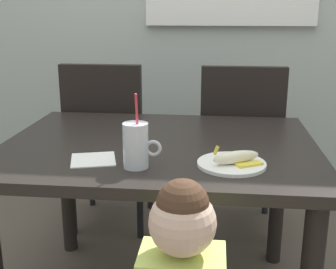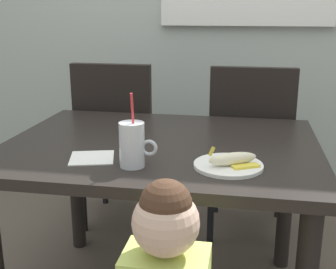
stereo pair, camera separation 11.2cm
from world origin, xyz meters
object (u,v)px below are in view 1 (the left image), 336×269
object	(u,v)px
peeled_banana	(237,158)
dining_chair_right	(240,142)
paper_napkin	(93,160)
snack_plate	(231,164)
dining_table	(160,167)
dining_chair_left	(108,138)
milk_cup	(136,148)

from	to	relation	value
peeled_banana	dining_chair_right	bearing A→B (deg)	86.06
paper_napkin	snack_plate	bearing A→B (deg)	-0.33
paper_napkin	dining_table	bearing A→B (deg)	49.36
dining_table	peeled_banana	distance (m)	0.40
dining_table	dining_chair_left	xyz separation A→B (m)	(-0.37, 0.65, -0.08)
dining_table	snack_plate	distance (m)	0.38
snack_plate	paper_napkin	xyz separation A→B (m)	(-0.47, 0.00, -0.00)
dining_table	paper_napkin	xyz separation A→B (m)	(-0.20, -0.23, 0.10)
dining_table	peeled_banana	size ratio (longest dim) A/B	6.94
dining_chair_right	milk_cup	world-z (taller)	milk_cup
dining_chair_right	paper_napkin	size ratio (longest dim) A/B	6.40
snack_plate	dining_chair_left	bearing A→B (deg)	125.82
dining_chair_right	peeled_banana	size ratio (longest dim) A/B	5.47
dining_table	dining_chair_right	xyz separation A→B (m)	(0.35, 0.65, -0.08)
dining_chair_right	peeled_banana	bearing A→B (deg)	86.06
milk_cup	peeled_banana	size ratio (longest dim) A/B	1.43
snack_plate	paper_napkin	distance (m)	0.47
dining_chair_right	paper_napkin	xyz separation A→B (m)	(-0.55, -0.89, 0.19)
dining_table	milk_cup	bearing A→B (deg)	-97.97
milk_cup	snack_plate	distance (m)	0.32
dining_table	dining_chair_left	world-z (taller)	dining_chair_left
dining_chair_right	paper_napkin	distance (m)	1.06
milk_cup	paper_napkin	size ratio (longest dim) A/B	1.68
dining_chair_right	paper_napkin	world-z (taller)	dining_chair_right
dining_table	milk_cup	distance (m)	0.33
dining_chair_right	peeled_banana	xyz separation A→B (m)	(-0.06, -0.90, 0.22)
dining_chair_left	paper_napkin	distance (m)	0.92
milk_cup	peeled_banana	bearing A→B (deg)	7.19
dining_table	milk_cup	xyz separation A→B (m)	(-0.04, -0.29, 0.17)
snack_plate	peeled_banana	world-z (taller)	peeled_banana
milk_cup	snack_plate	size ratio (longest dim) A/B	1.09
dining_chair_left	milk_cup	world-z (taller)	milk_cup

